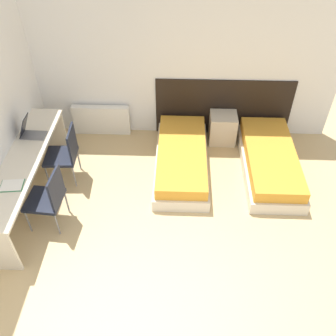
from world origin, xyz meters
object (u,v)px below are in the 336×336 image
(nightstand, at_px, (223,128))
(laptop, at_px, (30,132))
(chair_near_notebook, at_px, (48,197))
(bed_near_window, at_px, (182,159))
(bed_near_door, at_px, (270,161))
(chair_near_laptop, at_px, (65,153))

(nightstand, height_order, laptop, laptop)
(chair_near_notebook, distance_m, laptop, 1.17)
(bed_near_window, distance_m, bed_near_door, 1.45)
(laptop, bearing_deg, bed_near_door, 4.31)
(chair_near_notebook, bearing_deg, bed_near_door, 25.14)
(bed_near_window, bearing_deg, laptop, -174.94)
(laptop, bearing_deg, nightstand, 19.18)
(nightstand, bearing_deg, chair_near_laptop, -157.19)
(bed_near_door, relative_size, nightstand, 3.60)
(bed_near_door, xyz_separation_m, chair_near_notebook, (-3.27, -1.22, 0.33))
(chair_near_notebook, bearing_deg, nightstand, 42.81)
(bed_near_door, height_order, chair_near_notebook, chair_near_notebook)
(bed_near_window, height_order, laptop, laptop)
(nightstand, xyz_separation_m, chair_near_laptop, (-2.54, -1.07, 0.25))
(nightstand, height_order, chair_near_notebook, chair_near_notebook)
(chair_near_notebook, bearing_deg, laptop, 119.95)
(nightstand, relative_size, chair_near_notebook, 0.57)
(chair_near_laptop, bearing_deg, nightstand, 20.26)
(bed_near_door, distance_m, laptop, 3.81)
(nightstand, xyz_separation_m, laptop, (-3.03, -0.98, 0.57))
(chair_near_laptop, relative_size, laptop, 2.61)
(bed_near_door, bearing_deg, nightstand, 132.89)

